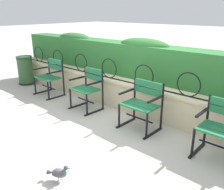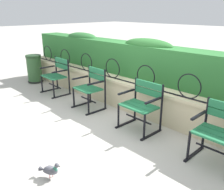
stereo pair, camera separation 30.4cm
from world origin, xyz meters
TOP-DOWN VIEW (x-y plane):
  - ground_plane at (0.00, 0.00)m, footprint 60.00×60.00m
  - stone_wall at (0.00, 0.86)m, footprint 8.26×0.41m
  - iron_arch_fence at (-0.21, 0.78)m, footprint 7.70×0.02m
  - hedge_row at (-0.05, 1.30)m, footprint 8.09×0.55m
  - park_chair_leftmost at (-2.19, 0.33)m, footprint 0.65×0.54m
  - park_chair_centre_left at (-0.85, 0.32)m, footprint 0.59×0.54m
  - park_chair_centre_right at (0.49, 0.33)m, footprint 0.64×0.53m
  - park_chair_rightmost at (1.84, 0.31)m, footprint 0.60×0.52m
  - pigeon_near_chairs at (0.56, -1.51)m, footprint 0.27×0.19m
  - trash_bin at (-3.47, 0.40)m, footprint 0.44×0.44m

SIDE VIEW (x-z plane):
  - ground_plane at x=0.00m, z-range 0.00..0.00m
  - pigeon_near_chairs at x=0.56m, z-range 0.00..0.22m
  - stone_wall at x=0.00m, z-range 0.00..0.60m
  - trash_bin at x=-3.47m, z-range -0.02..0.76m
  - park_chair_rightmost at x=1.84m, z-range 0.04..0.86m
  - park_chair_centre_left at x=-0.85m, z-range 0.03..0.88m
  - park_chair_centre_right at x=0.49m, z-range 0.04..0.88m
  - park_chair_leftmost at x=-2.19m, z-range 0.03..0.90m
  - iron_arch_fence at x=-0.21m, z-range 0.57..0.99m
  - hedge_row at x=-0.05m, z-range 0.56..1.39m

